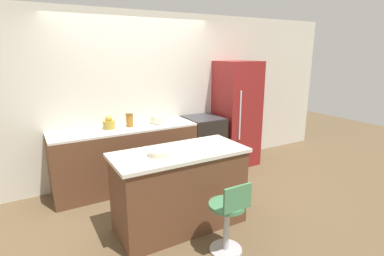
% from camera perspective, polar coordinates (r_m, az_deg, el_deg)
% --- Properties ---
extents(ground_plane, '(14.00, 14.00, 0.00)m').
position_cam_1_polar(ground_plane, '(4.58, -6.98, -11.60)').
color(ground_plane, brown).
extents(wall_back, '(8.00, 0.06, 2.60)m').
position_cam_1_polar(wall_back, '(4.81, -10.62, 5.76)').
color(wall_back, beige).
rests_on(wall_back, ground_plane).
extents(back_counter, '(2.10, 0.62, 0.93)m').
position_cam_1_polar(back_counter, '(4.60, -12.42, -5.51)').
color(back_counter, brown).
rests_on(back_counter, ground_plane).
extents(kitchen_island, '(1.52, 0.69, 0.92)m').
position_cam_1_polar(kitchen_island, '(3.52, -2.32, -11.50)').
color(kitchen_island, brown).
rests_on(kitchen_island, ground_plane).
extents(oven_range, '(0.59, 0.64, 0.93)m').
position_cam_1_polar(oven_range, '(5.13, 2.12, -3.04)').
color(oven_range, black).
rests_on(oven_range, ground_plane).
extents(refrigerator, '(0.67, 0.66, 1.84)m').
position_cam_1_polar(refrigerator, '(5.40, 8.46, 2.71)').
color(refrigerator, maroon).
rests_on(refrigerator, ground_plane).
extents(stool_chair, '(0.37, 0.37, 0.79)m').
position_cam_1_polar(stool_chair, '(3.13, 6.92, -16.69)').
color(stool_chair, '#B7B7BC').
rests_on(stool_chair, ground_plane).
extents(kettle, '(0.17, 0.17, 0.19)m').
position_cam_1_polar(kettle, '(4.41, -15.55, 0.83)').
color(kettle, '#B29333').
rests_on(kettle, back_counter).
extents(mixing_bowl, '(0.21, 0.21, 0.11)m').
position_cam_1_polar(mixing_bowl, '(4.64, -6.69, 1.69)').
color(mixing_bowl, beige).
rests_on(mixing_bowl, back_counter).
extents(canister_jar, '(0.11, 0.11, 0.18)m').
position_cam_1_polar(canister_jar, '(4.49, -11.79, 1.53)').
color(canister_jar, '#9E6623').
rests_on(canister_jar, back_counter).
extents(fruit_bowl, '(0.24, 0.24, 0.05)m').
position_cam_1_polar(fruit_bowl, '(3.22, -6.26, -4.73)').
color(fruit_bowl, beige).
rests_on(fruit_bowl, kitchen_island).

